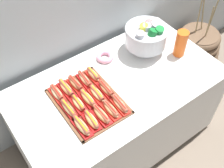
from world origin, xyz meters
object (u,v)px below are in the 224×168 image
Objects in this scene: hot_dog_8 at (97,94)px; hot_dog_12 at (76,84)px; buffet_table at (117,112)px; hot_dog_10 at (57,93)px; hot_dog_5 at (69,109)px; hot_dog_9 at (106,89)px; punch_bowl at (146,36)px; hot_dog_2 at (101,115)px; hot_dog_13 at (84,79)px; donut at (105,57)px; hot_dog_7 at (88,99)px; cup_stack at (181,43)px; hot_dog_11 at (66,89)px; hot_dog_14 at (93,75)px; hot_dog_4 at (120,105)px; serving_tray at (88,102)px; floor_vase at (195,52)px; hot_dog_0 at (82,126)px; hot_dog_3 at (111,110)px; hot_dog_6 at (78,104)px; hot_dog_1 at (92,121)px.

hot_dog_12 reaches higher than hot_dog_8.
buffet_table is 9.38× the size of hot_dog_10.
hot_dog_5 is 0.22m from hot_dog_12.
punch_bowl is (0.51, 0.18, 0.12)m from hot_dog_9.
hot_dog_2 is 0.18m from hot_dog_8.
buffet_table is 0.57m from hot_dog_5.
donut is at bearing 24.47° from hot_dog_13.
hot_dog_7 is 1.03× the size of hot_dog_9.
hot_dog_13 is 0.80× the size of cup_stack.
hot_dog_14 is at bearing -0.68° from hot_dog_11.
hot_dog_7 is (-0.15, 0.17, 0.00)m from hot_dog_4.
hot_dog_11 reaches higher than hot_dog_13.
serving_tray is 0.23m from hot_dog_14.
serving_tray is (-1.49, -0.24, 0.52)m from floor_vase.
punch_bowl reaches higher than hot_dog_0.
hot_dog_3 and hot_dog_10 have the same top height.
hot_dog_7 is at bearing 113.76° from hot_dog_3.
hot_dog_10 reaches higher than hot_dog_6.
hot_dog_14 is 0.23m from donut.
punch_bowl is at bearing 0.81° from hot_dog_12.
hot_dog_1 is (0.07, -0.00, -0.00)m from hot_dog_0.
hot_dog_14 reaches higher than hot_dog_6.
punch_bowl is (0.81, 0.01, 0.12)m from hot_dog_10.
hot_dog_10 is (-0.22, 0.33, 0.00)m from hot_dog_3.
punch_bowl reaches higher than cup_stack.
cup_stack is at bearing -3.71° from buffet_table.
hot_dog_0 reaches higher than hot_dog_9.
hot_dog_14 is at bearing -0.68° from hot_dog_10.
hot_dog_11 is (-0.15, 0.17, 0.00)m from hot_dog_8.
hot_dog_9 is at bearing -160.99° from punch_bowl.
buffet_table is at bearing 4.25° from hot_dog_7.
hot_dog_14 is at bearing 89.32° from hot_dog_4.
serving_tray is 0.86m from cup_stack.
hot_dog_1 is 0.18m from hot_dog_7.
hot_dog_3 is at bearing -115.13° from hot_dog_9.
hot_dog_14 is at bearing -178.75° from punch_bowl.
hot_dog_1 is 0.95× the size of hot_dog_2.
hot_dog_8 is 0.97× the size of hot_dog_11.
hot_dog_4 is at bearing -0.68° from hot_dog_1.
hot_dog_2 is 0.15m from hot_dog_4.
donut is at bearing 32.57° from hot_dog_14.
hot_dog_7 is at bearing -90.68° from hot_dog_12.
hot_dog_8 is at bearing -163.36° from punch_bowl.
hot_dog_5 is at bearing 150.50° from hot_dog_4.
buffet_table is 0.44m from hot_dog_14.
hot_dog_2 is 0.98× the size of hot_dog_5.
hot_dog_14 is at bearing -0.68° from hot_dog_12.
hot_dog_9 is at bearing 178.65° from cup_stack.
hot_dog_2 is at bearing -48.41° from hot_dog_5.
buffet_table is 0.55m from hot_dog_1.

